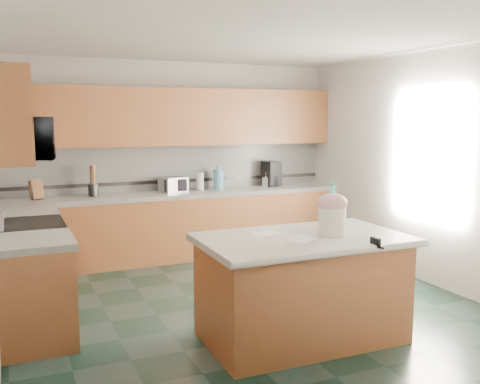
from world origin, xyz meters
TOP-DOWN VIEW (x-y plane):
  - floor at (0.00, 0.00)m, footprint 4.60×4.60m
  - ceiling at (0.00, 0.00)m, footprint 4.60×4.60m
  - wall_back at (0.00, 2.32)m, footprint 4.60×0.04m
  - wall_front at (0.00, -2.32)m, footprint 4.60×0.04m
  - wall_right at (2.32, 0.00)m, footprint 0.04×4.60m
  - back_base_cab at (0.00, 2.00)m, footprint 4.60×0.60m
  - back_countertop at (0.00, 2.00)m, footprint 4.60×0.64m
  - back_upper_cab at (0.00, 2.13)m, footprint 4.60×0.33m
  - back_backsplash at (0.00, 2.29)m, footprint 4.60×0.02m
  - back_accent_band at (0.00, 2.28)m, footprint 4.60×0.01m
  - left_base_cab_rear at (-2.00, 1.29)m, footprint 0.60×0.82m
  - left_counter_rear at (-2.00, 1.29)m, footprint 0.64×0.82m
  - left_base_cab_front at (-2.00, -0.24)m, footprint 0.60×0.72m
  - left_counter_front at (-2.00, -0.24)m, footprint 0.64×0.72m
  - left_upper_cab_rear at (-2.13, 1.42)m, footprint 0.33×1.09m
  - left_upper_cab_front at (-2.13, -0.24)m, footprint 0.33×0.72m
  - range_body at (-2.00, 0.50)m, footprint 0.60×0.76m
  - range_oven_door at (-1.71, 0.50)m, footprint 0.02×0.68m
  - range_cooktop at (-2.00, 0.50)m, footprint 0.62×0.78m
  - range_handle at (-1.68, 0.50)m, footprint 0.02×0.66m
  - range_backguard at (-2.26, 0.50)m, footprint 0.06×0.76m
  - microwave at (-2.00, 0.50)m, footprint 0.50×0.73m
  - island_base at (0.12, -1.06)m, footprint 1.67×0.96m
  - island_top at (0.12, -1.06)m, footprint 1.77×1.07m
  - island_bullnose at (0.12, -1.59)m, footprint 1.76×0.08m
  - treat_jar at (0.36, -1.14)m, footprint 0.24×0.24m
  - treat_jar_lid at (0.36, -1.14)m, footprint 0.26×0.26m
  - treat_jar_knob at (0.36, -1.14)m, footprint 0.08×0.03m
  - treat_jar_knob_end_l at (0.32, -1.14)m, footprint 0.05×0.05m
  - treat_jar_knob_end_r at (0.40, -1.14)m, footprint 0.05×0.05m
  - soap_bottle_island at (0.56, -0.83)m, footprint 0.20×0.20m
  - paper_sheet_a at (0.05, -1.17)m, footprint 0.34×0.32m
  - paper_sheet_b at (-0.12, -0.86)m, footprint 0.28×0.22m
  - clamp_body at (0.50, -1.57)m, footprint 0.04×0.11m
  - clamp_handle at (0.50, -1.63)m, footprint 0.02×0.07m
  - knife_block at (-1.86, 2.05)m, footprint 0.19×0.22m
  - utensil_crock at (-1.17, 2.08)m, footprint 0.13×0.13m
  - utensil_bundle at (-1.17, 2.08)m, footprint 0.08×0.08m
  - toaster_oven at (-0.10, 2.05)m, footprint 0.41×0.35m
  - toaster_oven_door at (-0.10, 1.94)m, footprint 0.31×0.01m
  - paper_towel at (0.30, 2.10)m, footprint 0.11×0.11m
  - paper_towel_base at (0.30, 2.10)m, footprint 0.16×0.16m
  - water_jug at (0.57, 2.06)m, footprint 0.17×0.17m
  - water_jug_neck at (0.57, 2.06)m, footprint 0.08×0.08m
  - coffee_maker at (1.41, 2.08)m, footprint 0.26×0.28m
  - coffee_carafe at (1.41, 2.03)m, footprint 0.15×0.15m
  - soap_bottle_back at (1.31, 2.05)m, footprint 0.12×0.12m
  - soap_back_cap at (1.31, 2.05)m, footprint 0.02×0.02m
  - window_light_proxy at (2.29, -0.20)m, footprint 0.02×1.40m

SIDE VIEW (x-z plane):
  - floor at x=0.00m, z-range 0.00..0.00m
  - range_oven_door at x=-1.71m, z-range 0.12..0.68m
  - back_base_cab at x=0.00m, z-range 0.00..0.86m
  - left_base_cab_rear at x=-2.00m, z-range 0.00..0.86m
  - left_base_cab_front at x=-2.00m, z-range 0.00..0.86m
  - island_base at x=0.12m, z-range 0.00..0.86m
  - range_body at x=-2.00m, z-range 0.00..0.88m
  - range_handle at x=-1.68m, z-range 0.77..0.79m
  - back_countertop at x=0.00m, z-range 0.86..0.92m
  - left_counter_rear at x=-2.00m, z-range 0.86..0.92m
  - left_counter_front at x=-2.00m, z-range 0.86..0.92m
  - island_top at x=0.12m, z-range 0.86..0.92m
  - island_bullnose at x=0.12m, z-range 0.86..0.92m
  - range_cooktop at x=-2.00m, z-range 0.88..0.92m
  - clamp_handle at x=0.50m, z-range 0.90..0.92m
  - paper_sheet_a at x=0.05m, z-range 0.92..0.92m
  - paper_sheet_b at x=-0.12m, z-range 0.92..0.92m
  - paper_towel_base at x=0.30m, z-range 0.92..0.93m
  - clamp_body at x=0.50m, z-range 0.88..0.98m
  - coffee_carafe at x=1.41m, z-range 0.92..1.07m
  - utensil_crock at x=-1.17m, z-range 0.92..1.08m
  - soap_bottle_back at x=1.31m, z-range 0.92..1.12m
  - range_backguard at x=-2.26m, z-range 0.93..1.11m
  - toaster_oven at x=-0.10m, z-range 0.92..1.12m
  - toaster_oven_door at x=-0.10m, z-range 0.94..1.10m
  - back_accent_band at x=0.00m, z-range 1.02..1.06m
  - paper_towel at x=0.30m, z-range 0.92..1.16m
  - knife_block at x=-1.86m, z-range 0.91..1.18m
  - treat_jar at x=0.36m, z-range 0.92..1.17m
  - water_jug at x=0.57m, z-range 0.92..1.20m
  - coffee_maker at x=1.41m, z-range 0.92..1.29m
  - soap_bottle_island at x=0.56m, z-range 0.92..1.33m
  - soap_back_cap at x=1.31m, z-range 1.12..1.15m
  - utensil_bundle at x=-1.17m, z-range 1.08..1.32m
  - treat_jar_lid at x=0.36m, z-range 1.13..1.29m
  - water_jug_neck at x=0.57m, z-range 1.20..1.24m
  - back_backsplash at x=0.00m, z-range 0.92..1.55m
  - treat_jar_knob at x=0.36m, z-range 1.25..1.28m
  - treat_jar_knob_end_l at x=0.32m, z-range 1.24..1.28m
  - treat_jar_knob_end_r at x=0.40m, z-range 1.24..1.28m
  - wall_back at x=0.00m, z-range 0.00..2.70m
  - wall_front at x=0.00m, z-range 0.00..2.70m
  - wall_right at x=2.32m, z-range 0.00..2.70m
  - window_light_proxy at x=2.29m, z-range 0.95..2.05m
  - microwave at x=-2.00m, z-range 1.53..1.94m
  - back_upper_cab at x=0.00m, z-range 1.55..2.33m
  - left_upper_cab_rear at x=-2.13m, z-range 1.55..2.33m
  - left_upper_cab_front at x=-2.13m, z-range 1.55..2.33m
  - ceiling at x=0.00m, z-range 2.70..2.70m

